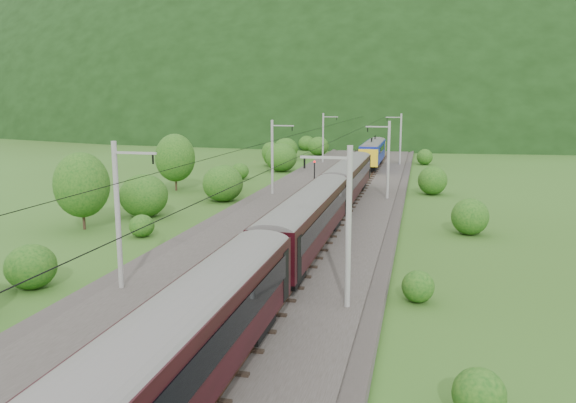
# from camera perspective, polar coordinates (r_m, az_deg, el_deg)

# --- Properties ---
(ground) EXTENTS (600.00, 600.00, 0.00)m
(ground) POSITION_cam_1_polar(r_m,az_deg,el_deg) (29.99, -6.01, -10.10)
(ground) COLOR #2E4A17
(ground) RESTS_ON ground
(railbed) EXTENTS (14.00, 220.00, 0.30)m
(railbed) POSITION_cam_1_polar(r_m,az_deg,el_deg) (39.06, -1.14, -4.95)
(railbed) COLOR #38332D
(railbed) RESTS_ON ground
(track_left) EXTENTS (2.40, 220.00, 0.27)m
(track_left) POSITION_cam_1_polar(r_m,az_deg,el_deg) (39.66, -4.51, -4.42)
(track_left) COLOR brown
(track_left) RESTS_ON railbed
(track_right) EXTENTS (2.40, 220.00, 0.27)m
(track_right) POSITION_cam_1_polar(r_m,az_deg,el_deg) (38.49, 2.33, -4.85)
(track_right) COLOR brown
(track_right) RESTS_ON railbed
(catenary_left) EXTENTS (2.54, 192.28, 8.00)m
(catenary_left) POSITION_cam_1_polar(r_m,az_deg,el_deg) (60.81, -1.54, 4.71)
(catenary_left) COLOR gray
(catenary_left) RESTS_ON railbed
(catenary_right) EXTENTS (2.54, 192.28, 8.00)m
(catenary_right) POSITION_cam_1_polar(r_m,az_deg,el_deg) (58.87, 10.08, 4.37)
(catenary_right) COLOR gray
(catenary_right) RESTS_ON railbed
(overhead_wires) EXTENTS (4.83, 198.00, 0.03)m
(overhead_wires) POSITION_cam_1_polar(r_m,az_deg,el_deg) (37.83, -1.18, 5.26)
(overhead_wires) COLOR black
(overhead_wires) RESTS_ON ground
(mountain_main) EXTENTS (504.00, 360.00, 244.00)m
(mountain_main) POSITION_cam_1_polar(r_m,az_deg,el_deg) (286.82, 11.61, 8.01)
(mountain_main) COLOR black
(mountain_main) RESTS_ON ground
(mountain_ridge) EXTENTS (336.00, 280.00, 132.00)m
(mountain_ridge) POSITION_cam_1_polar(r_m,az_deg,el_deg) (351.37, -8.32, 8.50)
(mountain_ridge) COLOR black
(mountain_ridge) RESTS_ON ground
(train) EXTENTS (2.70, 109.09, 4.69)m
(train) POSITION_cam_1_polar(r_m,az_deg,el_deg) (37.13, 2.14, -0.86)
(train) COLOR black
(train) RESTS_ON ground
(hazard_post_near) EXTENTS (0.18, 0.18, 1.66)m
(hazard_post_near) POSITION_cam_1_polar(r_m,az_deg,el_deg) (78.59, 6.39, 3.45)
(hazard_post_near) COLOR red
(hazard_post_near) RESTS_ON railbed
(hazard_post_far) EXTENTS (0.14, 0.14, 1.35)m
(hazard_post_far) POSITION_cam_1_polar(r_m,az_deg,el_deg) (53.56, 3.17, 0.12)
(hazard_post_far) COLOR red
(hazard_post_far) RESTS_ON railbed
(signal) EXTENTS (0.27, 0.27, 2.43)m
(signal) POSITION_cam_1_polar(r_m,az_deg,el_deg) (72.20, 2.71, 3.37)
(signal) COLOR black
(signal) RESTS_ON railbed
(vegetation_left) EXTENTS (12.91, 150.79, 6.59)m
(vegetation_left) POSITION_cam_1_polar(r_m,az_deg,el_deg) (54.97, -11.80, 1.56)
(vegetation_left) COLOR #124412
(vegetation_left) RESTS_ON ground
(vegetation_right) EXTENTS (6.46, 109.14, 3.03)m
(vegetation_right) POSITION_cam_1_polar(r_m,az_deg,el_deg) (36.97, 15.45, -4.39)
(vegetation_right) COLOR #124412
(vegetation_right) RESTS_ON ground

